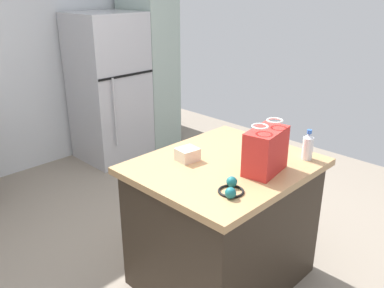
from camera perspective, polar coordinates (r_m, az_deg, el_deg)
ground at (r=3.23m, az=-3.68°, el=-16.98°), size 6.03×6.03×0.00m
kitchen_island at (r=2.89m, az=4.32°, el=-10.88°), size 1.15×0.97×0.91m
refrigerator at (r=4.93m, az=-11.52°, el=7.66°), size 0.75×0.75×1.72m
tall_cabinet at (r=5.25m, az=-6.01°, el=10.61°), size 0.45×0.67×2.03m
shopping_bag at (r=2.53m, az=10.27°, el=-0.90°), size 0.33×0.22×0.32m
small_box at (r=2.69m, az=-0.65°, el=-1.47°), size 0.15×0.14×0.08m
bottle at (r=2.80m, az=15.90°, el=-0.30°), size 0.07×0.07×0.21m
ear_defenders at (r=2.31m, az=5.50°, el=-6.24°), size 0.21×0.21×0.06m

